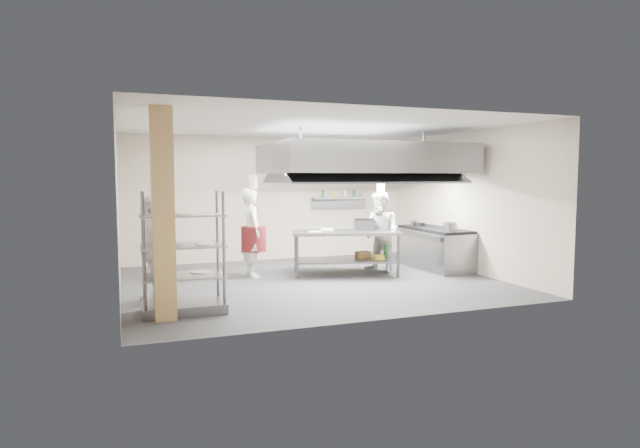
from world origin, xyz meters
name	(u,v)px	position (x,y,z in m)	size (l,w,h in m)	color
floor	(312,281)	(0.00, 0.00, 0.00)	(7.00, 7.00, 0.00)	#29292B
ceiling	(312,126)	(0.00, 0.00, 3.00)	(7.00, 7.00, 0.00)	silver
wall_back	(271,199)	(0.00, 3.00, 1.50)	(7.00, 7.00, 0.00)	#B1A18C
wall_left	(118,208)	(-3.50, 0.00, 1.50)	(6.00, 6.00, 0.00)	#B1A18C
wall_right	(465,202)	(3.50, 0.00, 1.50)	(6.00, 6.00, 0.00)	#B1A18C
column	(163,215)	(-2.90, -1.90, 1.50)	(0.30, 0.30, 3.00)	tan
exhaust_hood	(365,159)	(1.30, 0.40, 2.40)	(4.00, 2.50, 0.60)	gray
hood_strip_a	(324,174)	(0.40, 0.40, 2.08)	(1.60, 0.12, 0.04)	white
hood_strip_b	(403,175)	(2.20, 0.40, 2.08)	(1.60, 0.12, 0.04)	white
wall_shelf	(341,198)	(1.80, 2.84, 1.50)	(1.50, 0.28, 0.04)	gray
island	(346,253)	(0.90, 0.46, 0.46)	(2.21, 0.92, 0.91)	slate
island_worktop	(346,232)	(0.90, 0.46, 0.88)	(2.21, 0.92, 0.06)	gray
island_undershelf	(346,260)	(0.90, 0.46, 0.30)	(2.03, 0.83, 0.04)	slate
pass_rack	(183,252)	(-2.61, -1.59, 0.91)	(1.21, 0.71, 1.82)	slate
cooking_range	(435,249)	(3.08, 0.50, 0.42)	(0.80, 2.00, 0.84)	gray
range_top	(435,229)	(3.08, 0.50, 0.87)	(0.78, 1.96, 0.06)	black
chef_head	(252,233)	(-0.98, 0.90, 0.90)	(0.66, 0.43, 1.80)	silver
chef_line	(381,232)	(1.73, 0.48, 0.86)	(0.84, 0.65, 1.72)	silver
chef_plating	(152,249)	(-3.00, -0.70, 0.86)	(1.01, 0.42, 1.73)	silver
griddle	(364,225)	(1.38, 0.57, 1.02)	(0.44, 0.34, 0.21)	slate
wicker_basket	(363,255)	(1.34, 0.53, 0.39)	(0.30, 0.21, 0.13)	brown
stockpot	(450,226)	(3.04, -0.13, 0.99)	(0.27, 0.27, 0.19)	slate
plate_stack	(184,274)	(-2.61, -1.59, 0.58)	(0.28, 0.28, 0.05)	white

